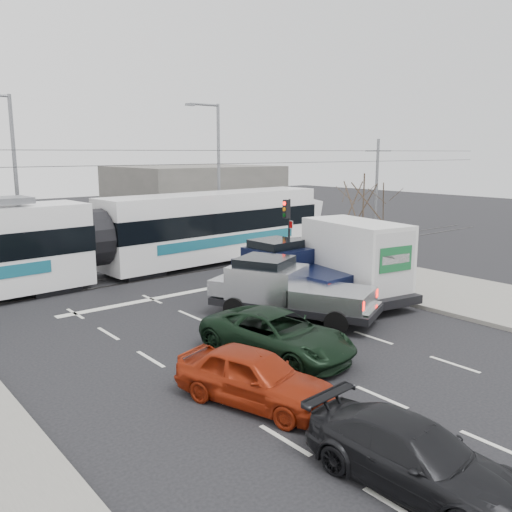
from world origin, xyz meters
TOP-DOWN VIEW (x-y plane):
  - ground at (0.00, 0.00)m, footprint 120.00×120.00m
  - sidewalk_right at (9.00, 0.00)m, footprint 6.00×60.00m
  - rails at (0.00, 10.00)m, footprint 60.00×1.60m
  - building_right at (12.00, 24.00)m, footprint 12.00×10.00m
  - bare_tree at (7.60, 2.50)m, footprint 2.40×2.40m
  - traffic_signal at (6.47, 6.50)m, footprint 0.44×0.44m
  - street_lamp_near at (7.31, 14.00)m, footprint 2.38×0.25m
  - street_lamp_far at (-4.19, 16.00)m, footprint 2.38×0.25m
  - catenary at (0.00, 10.00)m, footprint 60.00×0.20m
  - tram at (-2.35, 10.51)m, footprint 28.48×4.63m
  - silver_pickup at (0.87, 0.53)m, footprint 4.49×6.49m
  - box_truck at (4.88, 1.05)m, footprint 3.31×6.94m
  - navy_pickup at (2.82, 2.44)m, footprint 2.50×5.90m
  - green_car at (-1.89, -2.22)m, footprint 3.09×5.27m
  - red_car at (-4.40, -4.20)m, footprint 2.80×4.40m
  - dark_car at (-4.28, -8.71)m, footprint 2.06×4.41m

SIDE VIEW (x-z plane):
  - ground at x=0.00m, z-range 0.00..0.00m
  - rails at x=0.00m, z-range 0.00..0.03m
  - sidewalk_right at x=9.00m, z-range 0.00..0.15m
  - dark_car at x=-4.28m, z-range 0.00..1.24m
  - green_car at x=-1.89m, z-range 0.00..1.38m
  - red_car at x=-4.40m, z-range 0.00..1.40m
  - silver_pickup at x=0.87m, z-range -0.01..2.24m
  - navy_pickup at x=2.82m, z-range -0.02..2.43m
  - box_truck at x=4.88m, z-range -0.02..3.31m
  - tram at x=-2.35m, z-range -0.84..4.95m
  - building_right at x=12.00m, z-range 0.00..5.00m
  - traffic_signal at x=6.47m, z-range 0.94..4.54m
  - bare_tree at x=7.60m, z-range 1.29..6.29m
  - catenary at x=0.00m, z-range 0.38..7.38m
  - street_lamp_near at x=7.31m, z-range 0.61..9.61m
  - street_lamp_far at x=-4.19m, z-range 0.61..9.61m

